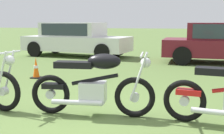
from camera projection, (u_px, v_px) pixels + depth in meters
name	position (u px, v px, depth m)	size (l,w,h in m)	color
ground_plane	(88.00, 120.00, 4.57)	(120.00, 120.00, 0.00)	#567038
motorcycle_black	(93.00, 85.00, 4.72)	(1.99, 0.64, 1.02)	black
car_white	(75.00, 38.00, 12.80)	(4.75, 2.39, 1.43)	silver
car_burgundy	(224.00, 41.00, 10.60)	(4.40, 2.02, 1.43)	maroon
traffic_cone	(36.00, 69.00, 7.89)	(0.25, 0.25, 0.55)	#EA590F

